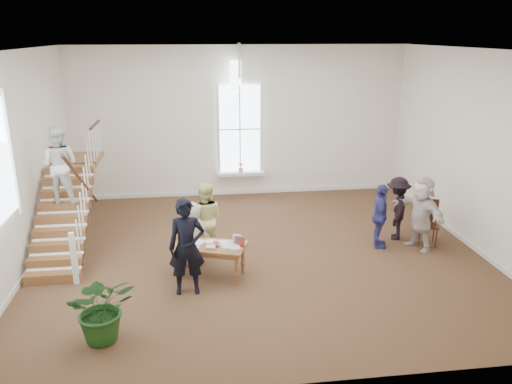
{
  "coord_description": "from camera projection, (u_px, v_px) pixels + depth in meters",
  "views": [
    {
      "loc": [
        -1.44,
        -10.36,
        4.83
      ],
      "look_at": [
        -0.04,
        0.4,
        1.35
      ],
      "focal_mm": 35.0,
      "sensor_mm": 36.0,
      "label": 1
    }
  ],
  "objects": [
    {
      "name": "floor_plant",
      "position": [
        102.0,
        308.0,
        8.06
      ],
      "size": [
        1.25,
        1.14,
        1.18
      ],
      "primitive_type": "imported",
      "rotation": [
        0.0,
        0.0,
        0.24
      ],
      "color": "#183D13",
      "rests_on": "ground"
    },
    {
      "name": "elderly_woman",
      "position": [
        192.0,
        234.0,
        10.71
      ],
      "size": [
        0.77,
        0.6,
        1.41
      ],
      "primitive_type": "imported",
      "rotation": [
        0.0,
        0.0,
        2.9
      ],
      "color": "beige",
      "rests_on": "ground"
    },
    {
      "name": "police_officer",
      "position": [
        187.0,
        247.0,
        9.45
      ],
      "size": [
        0.7,
        0.47,
        1.91
      ],
      "primitive_type": "imported",
      "rotation": [
        0.0,
        0.0,
        0.02
      ],
      "color": "black",
      "rests_on": "ground"
    },
    {
      "name": "room_shell",
      "position": [
        241.0,
        182.0,
        15.46
      ],
      "size": [
        10.49,
        10.0,
        10.0
      ],
      "color": "white",
      "rests_on": "ground"
    },
    {
      "name": "library_table",
      "position": [
        210.0,
        248.0,
        10.21
      ],
      "size": [
        1.63,
        1.17,
        0.75
      ],
      "rotation": [
        0.0,
        0.0,
        -0.33
      ],
      "color": "brown",
      "rests_on": "ground"
    },
    {
      "name": "woman_cluster_c",
      "position": [
        421.0,
        213.0,
        11.44
      ],
      "size": [
        1.0,
        1.7,
        1.74
      ],
      "primitive_type": "imported",
      "rotation": [
        0.0,
        0.0,
        5.04
      ],
      "color": "silver",
      "rests_on": "ground"
    },
    {
      "name": "ground",
      "position": [
        260.0,
        253.0,
        11.44
      ],
      "size": [
        10.0,
        10.0,
        0.0
      ],
      "primitive_type": "plane",
      "color": "#4C2B1E",
      "rests_on": "ground"
    },
    {
      "name": "side_chair",
      "position": [
        428.0,
        219.0,
        11.81
      ],
      "size": [
        0.59,
        0.59,
        1.08
      ],
      "rotation": [
        0.0,
        0.0,
        -0.32
      ],
      "color": "#3E1D11",
      "rests_on": "ground"
    },
    {
      "name": "woman_cluster_b",
      "position": [
        397.0,
        208.0,
        12.05
      ],
      "size": [
        0.93,
        1.15,
        1.55
      ],
      "primitive_type": "imported",
      "rotation": [
        0.0,
        0.0,
        4.3
      ],
      "color": "black",
      "rests_on": "ground"
    },
    {
      "name": "person_yellow",
      "position": [
        205.0,
        219.0,
        11.18
      ],
      "size": [
        0.9,
        0.74,
        1.69
      ],
      "primitive_type": "imported",
      "rotation": [
        0.0,
        0.0,
        3.01
      ],
      "color": "#E9E892",
      "rests_on": "ground"
    },
    {
      "name": "staircase",
      "position": [
        63.0,
        183.0,
        11.11
      ],
      "size": [
        1.1,
        4.1,
        2.92
      ],
      "color": "brown",
      "rests_on": "ground"
    },
    {
      "name": "woman_cluster_a",
      "position": [
        380.0,
        216.0,
        11.55
      ],
      "size": [
        0.6,
        0.97,
        1.53
      ],
      "primitive_type": "imported",
      "rotation": [
        0.0,
        0.0,
        1.3
      ],
      "color": "navy",
      "rests_on": "ground"
    }
  ]
}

